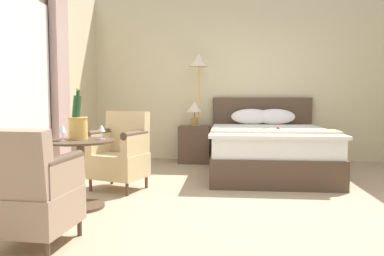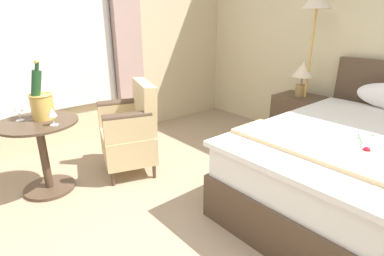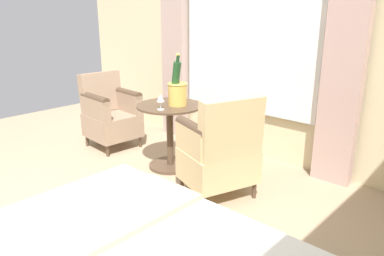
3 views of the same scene
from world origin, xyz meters
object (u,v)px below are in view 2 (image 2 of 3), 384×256
(bedside_lamp, at_px, (303,73))
(wine_glass_near_bucket, at_px, (18,108))
(floor_lamp_brass, at_px, (315,17))
(champagne_bucket, at_px, (41,102))
(armchair_by_window, at_px, (131,131))
(bed, at_px, (371,168))
(wine_glass_near_edge, at_px, (52,113))
(side_table_round, at_px, (43,151))
(nightstand, at_px, (297,120))

(bedside_lamp, distance_m, wine_glass_near_bucket, 2.99)
(floor_lamp_brass, relative_size, champagne_bucket, 3.53)
(floor_lamp_brass, height_order, armchair_by_window, floor_lamp_brass)
(wine_glass_near_bucket, distance_m, armchair_by_window, 1.00)
(bed, xyz_separation_m, wine_glass_near_edge, (-1.81, -1.87, 0.42))
(bedside_lamp, height_order, side_table_round, bedside_lamp)
(nightstand, bearing_deg, champagne_bucket, -109.20)
(champagne_bucket, height_order, armchair_by_window, champagne_bucket)
(floor_lamp_brass, distance_m, armchair_by_window, 2.33)
(armchair_by_window, bearing_deg, wine_glass_near_edge, -88.26)
(champagne_bucket, distance_m, wine_glass_near_edge, 0.24)
(floor_lamp_brass, bearing_deg, bedside_lamp, 171.90)
(bed, distance_m, side_table_round, 2.80)
(champagne_bucket, xyz_separation_m, wine_glass_near_edge, (0.24, 0.01, -0.05))
(bed, bearing_deg, wine_glass_near_edge, -134.06)
(wine_glass_near_edge, bearing_deg, wine_glass_near_bucket, -149.51)
(bed, height_order, wine_glass_near_edge, bed)
(bed, bearing_deg, champagne_bucket, -137.36)
(bed, xyz_separation_m, armchair_by_window, (-1.84, -1.16, 0.08))
(side_table_round, xyz_separation_m, wine_glass_near_edge, (0.19, 0.08, 0.39))
(nightstand, distance_m, floor_lamp_brass, 1.20)
(floor_lamp_brass, xyz_separation_m, armchair_by_window, (-0.78, -1.91, -1.08))
(wine_glass_near_edge, bearing_deg, bedside_lamp, 75.40)
(champagne_bucket, bearing_deg, bedside_lamp, 70.80)
(nightstand, height_order, side_table_round, side_table_round)
(wine_glass_near_bucket, relative_size, armchair_by_window, 0.17)
(bed, distance_m, bedside_lamp, 1.46)
(bed, bearing_deg, nightstand, 145.99)
(wine_glass_near_edge, bearing_deg, side_table_round, -157.63)
(floor_lamp_brass, bearing_deg, wine_glass_near_bucket, -110.80)
(bed, bearing_deg, floor_lamp_brass, 144.66)
(nightstand, xyz_separation_m, wine_glass_near_bucket, (-1.00, -2.82, 0.47))
(champagne_bucket, height_order, wine_glass_near_edge, champagne_bucket)
(nightstand, xyz_separation_m, bedside_lamp, (-0.00, -0.00, 0.59))
(side_table_round, height_order, champagne_bucket, champagne_bucket)
(nightstand, relative_size, wine_glass_near_bucket, 3.91)
(bed, height_order, nightstand, bed)
(wine_glass_near_bucket, bearing_deg, floor_lamp_brass, 69.20)
(side_table_round, height_order, wine_glass_near_bucket, wine_glass_near_bucket)
(champagne_bucket, bearing_deg, nightstand, 70.80)
(nightstand, distance_m, side_table_round, 2.85)
(side_table_round, relative_size, wine_glass_near_bucket, 4.25)
(bedside_lamp, relative_size, champagne_bucket, 0.80)
(bed, bearing_deg, side_table_round, -135.74)
(bedside_lamp, height_order, wine_glass_near_bucket, bedside_lamp)
(floor_lamp_brass, bearing_deg, nightstand, 171.90)
(bed, xyz_separation_m, wine_glass_near_bucket, (-2.13, -2.06, 0.43))
(nightstand, distance_m, champagne_bucket, 2.85)
(bed, relative_size, nightstand, 3.60)
(side_table_round, bearing_deg, bedside_lamp, 72.10)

